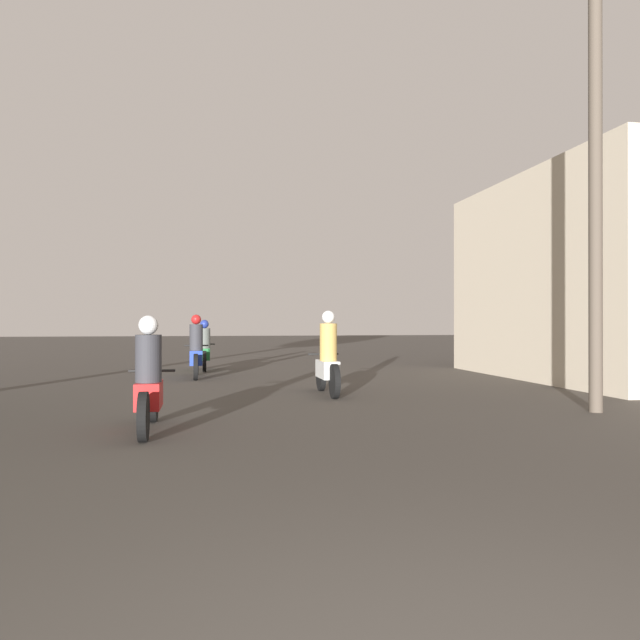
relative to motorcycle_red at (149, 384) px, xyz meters
The scene contains 6 objects.
motorcycle_red is the anchor object (origin of this frame).
motorcycle_white 4.52m from the motorcycle_red, 49.25° to the left, with size 0.60×1.92×1.57m.
motorcycle_blue 7.56m from the motorcycle_red, 86.33° to the left, with size 0.60×2.11×1.54m.
motorcycle_green 9.85m from the motorcycle_red, 86.02° to the left, with size 0.60×1.85×1.42m.
building_right_near 11.78m from the motorcycle_red, 28.18° to the left, with size 4.65×7.68×4.84m.
utility_pole_near 7.38m from the motorcycle_red, ahead, with size 1.60×0.20×7.83m.
Camera 1 is at (-0.89, -1.61, 1.36)m, focal length 35.00 mm.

